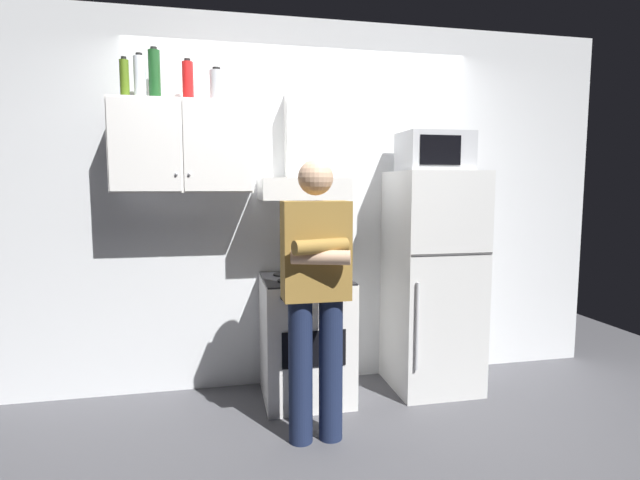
{
  "coord_description": "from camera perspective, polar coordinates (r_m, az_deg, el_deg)",
  "views": [
    {
      "loc": [
        -0.65,
        -3.03,
        1.48
      ],
      "look_at": [
        0.0,
        0.0,
        1.15
      ],
      "focal_mm": 27.35,
      "sensor_mm": 36.0,
      "label": 1
    }
  ],
  "objects": [
    {
      "name": "ground_plane",
      "position": [
        3.44,
        0.0,
        -19.42
      ],
      "size": [
        7.0,
        7.0,
        0.0
      ],
      "primitive_type": "plane",
      "color": "#4C4C51"
    },
    {
      "name": "back_wall_tiled",
      "position": [
        3.69,
        -1.94,
        4.06
      ],
      "size": [
        4.8,
        0.1,
        2.7
      ],
      "primitive_type": "cube",
      "color": "white",
      "rests_on": "ground_plane"
    },
    {
      "name": "stove_oven",
      "position": [
        3.5,
        -1.68,
        -11.34
      ],
      "size": [
        0.6,
        0.62,
        0.87
      ],
      "color": "white",
      "rests_on": "ground_plane"
    },
    {
      "name": "person_standing",
      "position": [
        2.79,
        -0.49,
        -5.9
      ],
      "size": [
        0.38,
        0.33,
        1.64
      ],
      "color": "#192342",
      "rests_on": "ground_plane"
    },
    {
      "name": "cooking_pot",
      "position": [
        3.29,
        0.89,
        -3.46
      ],
      "size": [
        0.32,
        0.22,
        0.12
      ],
      "color": "#B7BABF",
      "rests_on": "stove_oven"
    },
    {
      "name": "bottle_vodka_clear",
      "position": [
        3.51,
        -20.33,
        17.38
      ],
      "size": [
        0.08,
        0.08,
        0.29
      ],
      "color": "silver",
      "rests_on": "upper_cabinet"
    },
    {
      "name": "refrigerator",
      "position": [
        3.69,
        13.0,
        -4.69
      ],
      "size": [
        0.6,
        0.62,
        1.6
      ],
      "color": "silver",
      "rests_on": "ground_plane"
    },
    {
      "name": "range_hood",
      "position": [
        3.46,
        -2.12,
        8.02
      ],
      "size": [
        0.6,
        0.44,
        0.75
      ],
      "color": "white"
    },
    {
      "name": "microwave",
      "position": [
        3.66,
        13.24,
        10.0
      ],
      "size": [
        0.48,
        0.37,
        0.28
      ],
      "color": "#B7BABF",
      "rests_on": "refrigerator"
    },
    {
      "name": "bottle_soda_red",
      "position": [
        3.49,
        -15.2,
        17.47
      ],
      "size": [
        0.07,
        0.07,
        0.28
      ],
      "color": "red",
      "rests_on": "upper_cabinet"
    },
    {
      "name": "bottle_wine_green",
      "position": [
        3.53,
        -18.8,
        17.78
      ],
      "size": [
        0.08,
        0.08,
        0.34
      ],
      "color": "#19471E",
      "rests_on": "upper_cabinet"
    },
    {
      "name": "bottle_canister_steel",
      "position": [
        3.46,
        -11.99,
        17.22
      ],
      "size": [
        0.09,
        0.09,
        0.23
      ],
      "color": "#B2B5BA",
      "rests_on": "upper_cabinet"
    },
    {
      "name": "bottle_olive_oil",
      "position": [
        3.52,
        -21.91,
        17.06
      ],
      "size": [
        0.06,
        0.06,
        0.27
      ],
      "color": "#4C6B19",
      "rests_on": "upper_cabinet"
    },
    {
      "name": "upper_cabinet",
      "position": [
        3.43,
        -15.66,
        10.37
      ],
      "size": [
        0.9,
        0.37,
        0.6
      ],
      "color": "white"
    }
  ]
}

